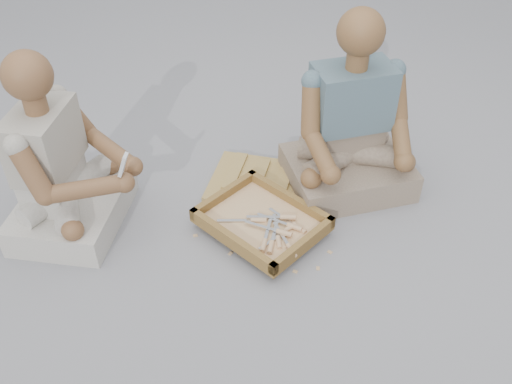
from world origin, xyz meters
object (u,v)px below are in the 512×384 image
at_px(carved_panel, 271,185).
at_px(companion, 351,133).
at_px(tool_tray, 262,221).
at_px(craftsman, 62,172).

height_order(carved_panel, companion, companion).
height_order(carved_panel, tool_tray, tool_tray).
relative_size(carved_panel, companion, 0.67).
bearing_deg(companion, craftsman, -2.96).
xyz_separation_m(craftsman, companion, (1.05, 0.78, 0.01)).
height_order(tool_tray, craftsman, craftsman).
bearing_deg(craftsman, companion, 111.02).
bearing_deg(tool_tray, carved_panel, 104.96).
relative_size(carved_panel, tool_tray, 0.96).
xyz_separation_m(carved_panel, companion, (0.32, 0.19, 0.28)).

